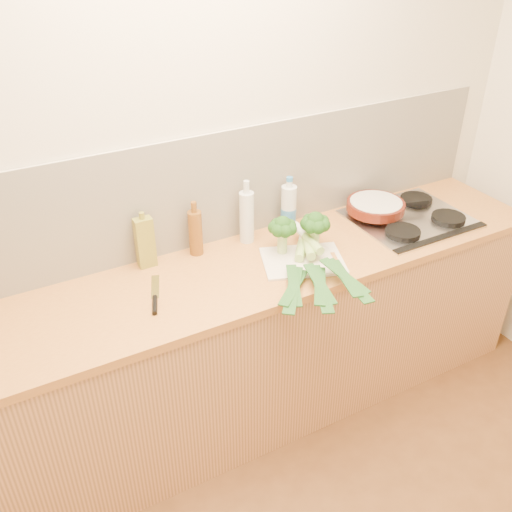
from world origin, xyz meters
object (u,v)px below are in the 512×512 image
(gas_hob, at_px, (410,217))
(skillet, at_px, (376,206))
(chefs_knife, at_px, (155,300))
(chopping_board, at_px, (303,261))

(gas_hob, relative_size, skillet, 1.36)
(chefs_knife, distance_m, skillet, 1.27)
(chopping_board, relative_size, skillet, 0.85)
(gas_hob, height_order, chopping_board, gas_hob)
(chopping_board, distance_m, skillet, 0.60)
(gas_hob, bearing_deg, chopping_board, -173.98)
(gas_hob, xyz_separation_m, chopping_board, (-0.70, -0.07, -0.01))
(gas_hob, relative_size, chopping_board, 1.60)
(chopping_board, bearing_deg, gas_hob, 26.03)
(skillet, bearing_deg, chefs_knife, -155.42)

